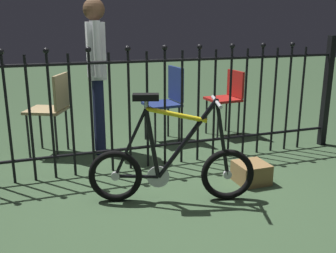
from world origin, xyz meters
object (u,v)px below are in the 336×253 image
(chair_tan, at_px, (53,105))
(chair_red, at_px, (228,95))
(bicycle, at_px, (171,166))
(person_visitor, at_px, (96,64))
(display_crate, at_px, (251,173))
(chair_navy, at_px, (168,97))

(chair_tan, bearing_deg, chair_red, 1.07)
(bicycle, xyz_separation_m, person_visitor, (-0.33, 1.39, 0.68))
(chair_tan, distance_m, chair_red, 2.10)
(chair_tan, xyz_separation_m, display_crate, (1.60, -1.39, -0.45))
(bicycle, relative_size, chair_navy, 1.45)
(bicycle, height_order, chair_navy, chair_navy)
(chair_navy, height_order, chair_red, chair_navy)
(chair_navy, relative_size, chair_red, 1.09)
(chair_tan, height_order, display_crate, chair_tan)
(chair_red, bearing_deg, chair_tan, -178.93)
(chair_navy, bearing_deg, bicycle, -108.53)
(chair_navy, xyz_separation_m, chair_red, (0.79, -0.01, -0.03))
(chair_tan, height_order, person_visitor, person_visitor)
(chair_navy, height_order, person_visitor, person_visitor)
(bicycle, bearing_deg, chair_navy, 71.47)
(bicycle, relative_size, display_crate, 4.64)
(chair_tan, xyz_separation_m, chair_red, (2.10, 0.04, -0.04))
(person_visitor, bearing_deg, chair_red, 4.74)
(person_visitor, bearing_deg, bicycle, -76.57)
(chair_tan, bearing_deg, chair_navy, 2.17)
(person_visitor, height_order, display_crate, person_visitor)
(chair_navy, distance_m, chair_tan, 1.32)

